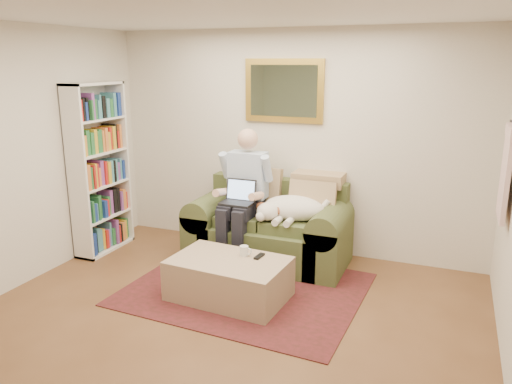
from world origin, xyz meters
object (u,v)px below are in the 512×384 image
Objects in this scene: coffee_mug at (244,251)px; sleeping_dog at (294,208)px; laptop at (239,197)px; sofa at (269,234)px; seated_man at (241,198)px; ottoman at (229,279)px; bookshelf at (99,169)px.

sleeping_dog is at bearing 73.10° from coffee_mug.
sofa is at bearing 41.02° from laptop.
ottoman is (0.25, -0.88, -0.55)m from seated_man.
laptop is at bearing -90.00° from seated_man.
sofa reaches higher than coffee_mug.
sleeping_dog is 7.37× the size of coffee_mug.
bookshelf is at bearing -172.02° from sleeping_dog.
coffee_mug is (-0.25, -0.81, -0.24)m from sleeping_dog.
bookshelf is at bearing -174.01° from laptop.
laptop is 0.82m from coffee_mug.
bookshelf reaches higher than sleeping_dog.
ottoman is 0.55× the size of bookshelf.
sofa is at bearing 88.83° from ottoman.
bookshelf reaches higher than ottoman.
laptop is at bearing 106.94° from ottoman.
seated_man is at bearing -172.87° from sleeping_dog.
laptop is at bearing 117.28° from coffee_mug.
bookshelf is (-1.72, -0.18, 0.21)m from laptop.
coffee_mug is at bearing -13.27° from bookshelf.
sofa is 17.90× the size of coffee_mug.
seated_man reaches higher than sleeping_dog.
sofa reaches higher than sleeping_dog.
sleeping_dog is (0.59, 0.14, -0.11)m from laptop.
sleeping_dog is 0.67× the size of ottoman.
sofa is 0.91m from coffee_mug.
sleeping_dog reaches higher than ottoman.
seated_man reaches higher than coffee_mug.
seated_man is at bearing 8.27° from bookshelf.
laptop is 1.74m from bookshelf.
sofa is at bearing 94.78° from coffee_mug.
ottoman is 0.30m from coffee_mug.
laptop is 0.17× the size of bookshelf.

